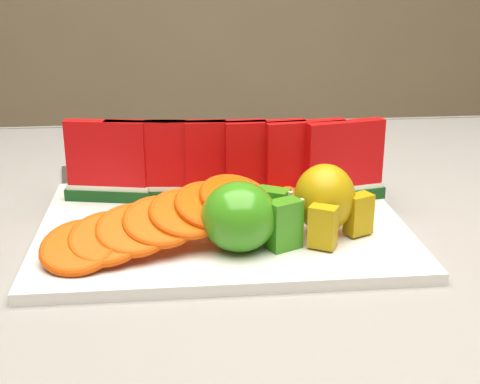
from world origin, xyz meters
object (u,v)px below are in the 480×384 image
at_px(fork, 69,184).
at_px(platter, 223,227).
at_px(apple_cluster, 246,217).
at_px(side_plate, 311,157).
at_px(pear_cluster, 327,200).

bearing_deg(fork, platter, -42.46).
xyz_separation_m(apple_cluster, fork, (-0.21, 0.24, -0.04)).
xyz_separation_m(apple_cluster, side_plate, (0.13, 0.33, -0.04)).
bearing_deg(platter, apple_cluster, -74.99).
distance_m(apple_cluster, side_plate, 0.36).
bearing_deg(side_plate, fork, -166.49).
bearing_deg(apple_cluster, platter, 105.01).
relative_size(pear_cluster, fork, 0.47).
bearing_deg(fork, side_plate, 13.51).
relative_size(platter, fork, 2.05).
relative_size(side_plate, fork, 1.12).
relative_size(platter, side_plate, 1.83).
distance_m(apple_cluster, fork, 0.33).
xyz_separation_m(platter, fork, (-0.19, 0.18, -0.00)).
xyz_separation_m(side_plate, fork, (-0.34, -0.08, -0.00)).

